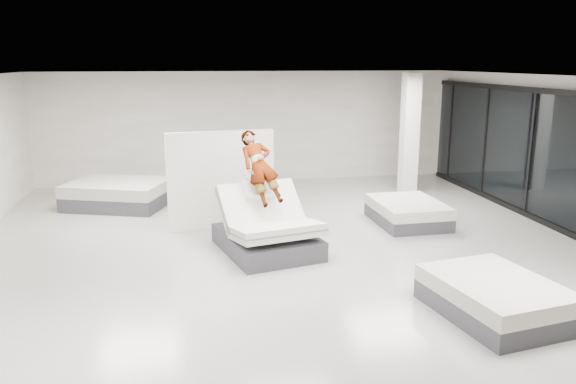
% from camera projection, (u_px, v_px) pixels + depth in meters
% --- Properties ---
extents(room, '(14.00, 14.04, 3.20)m').
position_uv_depth(room, '(289.00, 173.00, 9.67)').
color(room, '#B6B2AB').
rests_on(room, ground).
extents(hero_bed, '(1.99, 2.36, 1.33)m').
position_uv_depth(hero_bed, '(267.00, 231.00, 10.46)').
color(hero_bed, '#3E3E43').
rests_on(hero_bed, floor).
extents(person, '(0.92, 1.59, 1.24)m').
position_uv_depth(person, '(260.00, 182.00, 10.55)').
color(person, slate).
rests_on(person, hero_bed).
extents(remote, '(0.08, 0.15, 0.08)m').
position_uv_depth(remote, '(278.00, 194.00, 10.37)').
color(remote, black).
rests_on(remote, person).
extents(divider_panel, '(2.27, 0.49, 2.08)m').
position_uv_depth(divider_panel, '(222.00, 180.00, 11.84)').
color(divider_panel, white).
rests_on(divider_panel, floor).
extents(flat_bed_right_far, '(1.41, 1.85, 0.50)m').
position_uv_depth(flat_bed_right_far, '(407.00, 212.00, 12.31)').
color(flat_bed_right_far, '#3E3E43').
rests_on(flat_bed_right_far, floor).
extents(flat_bed_right_near, '(1.73, 2.12, 0.52)m').
position_uv_depth(flat_bed_right_near, '(495.00, 298.00, 7.86)').
color(flat_bed_right_near, '#3E3E43').
rests_on(flat_bed_right_near, floor).
extents(flat_bed_left_far, '(2.71, 2.36, 0.62)m').
position_uv_depth(flat_bed_left_far, '(118.00, 194.00, 13.74)').
color(flat_bed_left_far, '#3E3E43').
rests_on(flat_bed_left_far, floor).
extents(column, '(0.40, 0.40, 3.20)m').
position_uv_depth(column, '(409.00, 135.00, 14.67)').
color(column, silver).
rests_on(column, floor).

